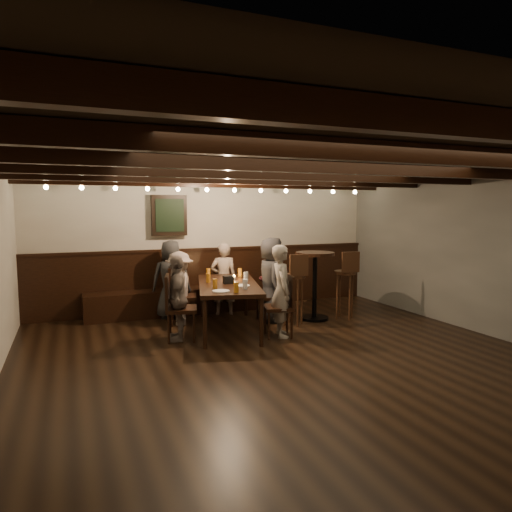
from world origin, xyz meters
name	(u,v)px	position (x,y,z in m)	size (l,w,h in m)	color
room	(217,259)	(-0.29, 2.21, 1.07)	(7.00, 7.00, 7.00)	black
dining_table	(228,287)	(-0.23, 1.85, 0.67)	(1.34, 2.11, 0.73)	black
chair_left_near	(182,307)	(-0.81, 2.47, 0.29)	(0.52, 0.52, 0.94)	black
chair_left_far	(180,320)	(-1.04, 1.60, 0.29)	(0.52, 0.52, 0.94)	black
chair_right_near	(269,306)	(0.58, 2.11, 0.26)	(0.48, 0.48, 0.86)	black
chair_right_far	(279,318)	(0.35, 1.24, 0.28)	(0.50, 0.50, 0.90)	black
person_bench_left	(171,279)	(-0.88, 2.95, 0.67)	(0.66, 0.43, 1.35)	#2B2C2E
person_bench_centre	(224,279)	(0.03, 2.87, 0.64)	(0.46, 0.30, 1.27)	gray
person_bench_right	(275,281)	(0.87, 2.50, 0.59)	(0.58, 0.45, 1.19)	#521C21
person_left_near	(180,288)	(-0.84, 2.48, 0.59)	(0.77, 0.44, 1.19)	gray
person_left_far	(178,298)	(-1.07, 1.60, 0.61)	(0.71, 0.30, 1.22)	slate
person_right_near	(271,280)	(0.61, 2.10, 0.70)	(0.68, 0.44, 1.40)	#2A292C
person_right_far	(282,291)	(0.38, 1.23, 0.67)	(0.49, 0.32, 1.35)	gray
pint_a	(208,273)	(-0.33, 2.60, 0.80)	(0.07, 0.07, 0.14)	#BF7219
pint_b	(240,272)	(0.17, 2.42, 0.80)	(0.07, 0.07, 0.14)	#BF7219
pint_c	(208,278)	(-0.50, 2.02, 0.80)	(0.07, 0.07, 0.14)	#BF7219
pint_d	(246,276)	(0.11, 1.97, 0.80)	(0.07, 0.07, 0.14)	silver
pint_e	(215,284)	(-0.56, 1.47, 0.80)	(0.07, 0.07, 0.14)	#BF7219
pint_f	(245,284)	(-0.18, 1.27, 0.80)	(0.07, 0.07, 0.14)	silver
pint_g	(236,287)	(-0.38, 1.06, 0.80)	(0.07, 0.07, 0.14)	#BF7219
plate_near	(221,291)	(-0.55, 1.21, 0.74)	(0.24, 0.24, 0.01)	white
plate_far	(242,286)	(-0.13, 1.52, 0.74)	(0.24, 0.24, 0.01)	white
condiment_caddy	(228,280)	(-0.24, 1.80, 0.79)	(0.15, 0.10, 0.12)	black
candle	(234,278)	(-0.04, 2.11, 0.76)	(0.05, 0.05, 0.05)	beige
high_top_table	(315,275)	(1.34, 1.94, 0.75)	(0.64, 0.64, 1.14)	black
bar_stool_left	(294,299)	(0.84, 1.73, 0.43)	(0.37, 0.37, 1.16)	#331A10
bar_stool_right	(345,294)	(1.84, 1.78, 0.43)	(0.37, 0.38, 1.16)	#331A10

